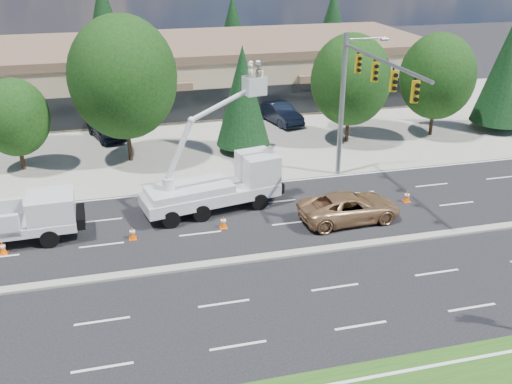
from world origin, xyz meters
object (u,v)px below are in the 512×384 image
object	(u,v)px
utility_pickup	(22,223)
minivan	(350,207)
bucket_truck	(224,178)
signal_mast	(358,90)

from	to	relation	value
utility_pickup	minivan	bearing A→B (deg)	-8.22
bucket_truck	minivan	size ratio (longest dim) A/B	1.49
utility_pickup	bucket_truck	world-z (taller)	bucket_truck
utility_pickup	bucket_truck	distance (m)	10.76
bucket_truck	utility_pickup	bearing A→B (deg)	176.10
signal_mast	utility_pickup	size ratio (longest dim) A/B	1.61
signal_mast	bucket_truck	size ratio (longest dim) A/B	1.23
signal_mast	minivan	size ratio (longest dim) A/B	1.83
bucket_truck	minivan	xyz separation A→B (m)	(6.28, -3.20, -1.04)
signal_mast	utility_pickup	xyz separation A→B (m)	(-18.82, -2.41, -5.07)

